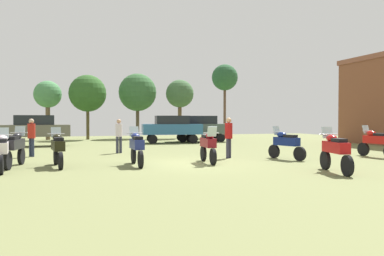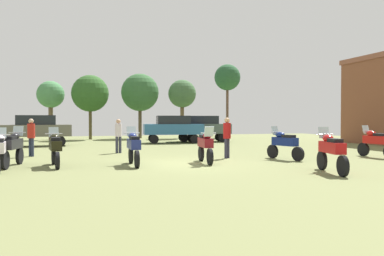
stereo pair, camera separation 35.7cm
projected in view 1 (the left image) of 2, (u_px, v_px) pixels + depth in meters
The scene contains 20 objects.
ground_plane at pixel (193, 164), 15.07m from camera, with size 44.00×52.00×0.02m.
motorcycle_2 at pixel (208, 145), 15.24m from camera, with size 0.62×2.11×1.47m.
motorcycle_3 at pixel (335, 150), 12.50m from camera, with size 0.76×2.21×1.49m.
motorcycle_4 at pixel (58, 148), 13.99m from camera, with size 0.65×2.19×1.45m.
motorcycle_7 at pixel (137, 146), 14.39m from camera, with size 0.62×2.19×1.47m.
motorcycle_8 at pixel (286, 143), 16.58m from camera, with size 0.78×2.04×1.44m.
motorcycle_9 at pixel (15, 147), 13.95m from camera, with size 0.68×2.29×1.50m.
motorcycle_10 at pixel (2, 150), 12.76m from camera, with size 0.62×2.17×1.47m.
motorcycle_11 at pixel (376, 142), 17.60m from camera, with size 0.62×2.10×1.46m.
car_2 at pixel (35, 128), 24.52m from camera, with size 4.39×2.03×2.00m.
car_3 at pixel (200, 127), 29.52m from camera, with size 4.55×2.53×2.00m.
car_4 at pixel (172, 127), 27.97m from camera, with size 4.47×2.26×2.00m.
person_1 at pixel (229, 134), 17.12m from camera, with size 0.47×0.47×1.82m.
person_2 at pixel (119, 133), 19.64m from camera, with size 0.38×0.38×1.75m.
person_3 at pixel (31, 134), 17.77m from camera, with size 0.48×0.48×1.78m.
tree_1 at pixel (48, 95), 32.21m from camera, with size 2.28×2.28×4.99m.
tree_3 at pixel (137, 93), 34.69m from camera, with size 3.42×3.42×5.89m.
tree_5 at pixel (88, 94), 32.62m from camera, with size 3.15×3.15×5.53m.
tree_6 at pixel (225, 78), 36.91m from camera, with size 2.52×2.52×7.04m.
tree_7 at pixel (180, 94), 35.07m from camera, with size 2.56×2.56×5.37m.
Camera 1 is at (-4.62, -14.31, 1.78)m, focal length 35.73 mm.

